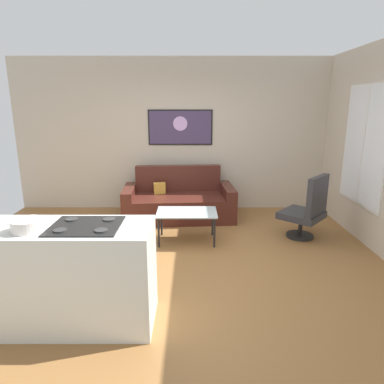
{
  "coord_description": "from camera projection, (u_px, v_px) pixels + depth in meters",
  "views": [
    {
      "loc": [
        0.11,
        -4.0,
        1.96
      ],
      "look_at": [
        0.1,
        0.9,
        0.7
      ],
      "focal_mm": 31.81,
      "sensor_mm": 36.0,
      "label": 1
    }
  ],
  "objects": [
    {
      "name": "kitchen_counter",
      "position": [
        55.0,
        275.0,
        3.07
      ],
      "size": [
        1.78,
        0.64,
        0.96
      ],
      "color": "silver",
      "rests_on": "ground"
    },
    {
      "name": "mixing_bowl",
      "position": [
        28.0,
        225.0,
        2.84
      ],
      "size": [
        0.26,
        0.26,
        0.1
      ],
      "color": "silver",
      "rests_on": "kitchen_counter"
    },
    {
      "name": "couch",
      "position": [
        179.0,
        202.0,
        6.04
      ],
      "size": [
        1.97,
        1.05,
        0.88
      ],
      "color": "#491F18",
      "rests_on": "ground"
    },
    {
      "name": "window",
      "position": [
        365.0,
        146.0,
        4.89
      ],
      "size": [
        0.03,
        1.23,
        1.73
      ],
      "color": "silver"
    },
    {
      "name": "wall_painting",
      "position": [
        181.0,
        127.0,
        6.28
      ],
      "size": [
        1.19,
        0.03,
        0.65
      ],
      "color": "black"
    },
    {
      "name": "ground",
      "position": [
        184.0,
        264.0,
        4.37
      ],
      "size": [
        6.4,
        6.4,
        0.04
      ],
      "primitive_type": "cube",
      "color": "olive"
    },
    {
      "name": "back_wall",
      "position": [
        187.0,
        136.0,
        6.36
      ],
      "size": [
        6.4,
        0.05,
        2.8
      ],
      "primitive_type": "cube",
      "color": "beige",
      "rests_on": "ground"
    },
    {
      "name": "coffee_table",
      "position": [
        187.0,
        214.0,
        4.95
      ],
      "size": [
        0.87,
        0.55,
        0.46
      ],
      "color": "silver",
      "rests_on": "ground"
    },
    {
      "name": "armchair",
      "position": [
        308.0,
        210.0,
        5.03
      ],
      "size": [
        0.8,
        0.8,
        0.98
      ],
      "color": "black",
      "rests_on": "ground"
    }
  ]
}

